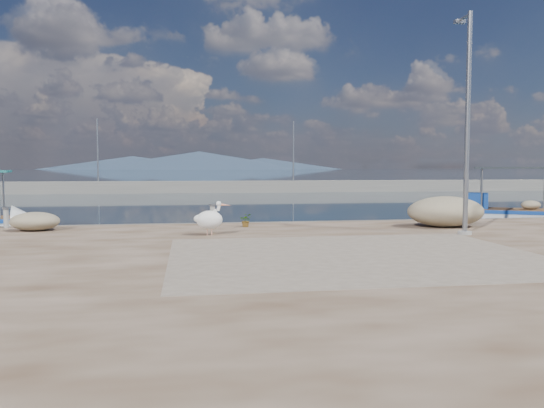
{
  "coord_description": "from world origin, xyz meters",
  "views": [
    {
      "loc": [
        -3.02,
        -15.35,
        2.66
      ],
      "look_at": [
        0.0,
        3.8,
        1.3
      ],
      "focal_mm": 35.0,
      "sensor_mm": 36.0,
      "label": 1
    }
  ],
  "objects_px": {
    "boat_right": "(511,217)",
    "lamp_post": "(467,131)",
    "bollard_near": "(213,213)",
    "pelican": "(210,219)"
  },
  "relations": [
    {
      "from": "boat_right",
      "to": "lamp_post",
      "type": "bearing_deg",
      "value": -101.66
    },
    {
      "from": "lamp_post",
      "to": "bollard_near",
      "type": "distance_m",
      "value": 9.37
    },
    {
      "from": "lamp_post",
      "to": "bollard_near",
      "type": "height_order",
      "value": "lamp_post"
    },
    {
      "from": "bollard_near",
      "to": "boat_right",
      "type": "bearing_deg",
      "value": 12.81
    },
    {
      "from": "pelican",
      "to": "bollard_near",
      "type": "height_order",
      "value": "pelican"
    },
    {
      "from": "boat_right",
      "to": "lamp_post",
      "type": "distance_m",
      "value": 10.59
    },
    {
      "from": "pelican",
      "to": "bollard_near",
      "type": "bearing_deg",
      "value": 91.56
    },
    {
      "from": "pelican",
      "to": "bollard_near",
      "type": "xyz_separation_m",
      "value": [
        0.23,
        3.21,
        -0.09
      ]
    },
    {
      "from": "pelican",
      "to": "boat_right",
      "type": "bearing_deg",
      "value": 29.47
    },
    {
      "from": "boat_right",
      "to": "pelican",
      "type": "xyz_separation_m",
      "value": [
        -14.64,
        -6.48,
        0.77
      ]
    }
  ]
}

